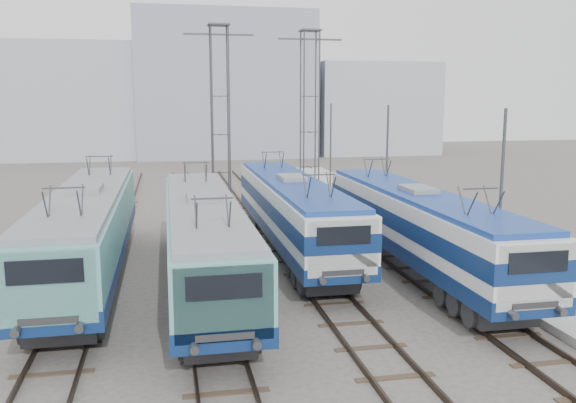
# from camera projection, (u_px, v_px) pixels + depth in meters

# --- Properties ---
(ground) EXTENTS (160.00, 160.00, 0.00)m
(ground) POSITION_uv_depth(u_px,v_px,m) (284.00, 329.00, 19.63)
(ground) COLOR #514C47
(platform) EXTENTS (4.00, 70.00, 0.30)m
(platform) POSITION_uv_depth(u_px,v_px,m) (460.00, 250.00, 29.31)
(platform) COLOR #9E9E99
(platform) RESTS_ON ground
(locomotive_far_left) EXTENTS (2.84, 17.96, 3.38)m
(locomotive_far_left) POSITION_uv_depth(u_px,v_px,m) (88.00, 227.00, 24.50)
(locomotive_far_left) COLOR navy
(locomotive_far_left) RESTS_ON ground
(locomotive_center_left) EXTENTS (2.75, 17.34, 3.26)m
(locomotive_center_left) POSITION_uv_depth(u_px,v_px,m) (204.00, 236.00, 23.23)
(locomotive_center_left) COLOR navy
(locomotive_center_left) RESTS_ON ground
(locomotive_center_right) EXTENTS (2.75, 17.37, 3.27)m
(locomotive_center_right) POSITION_uv_depth(u_px,v_px,m) (293.00, 208.00, 28.87)
(locomotive_center_right) COLOR navy
(locomotive_center_right) RESTS_ON ground
(locomotive_far_right) EXTENTS (2.71, 17.14, 3.22)m
(locomotive_far_right) POSITION_uv_depth(u_px,v_px,m) (419.00, 223.00, 25.53)
(locomotive_far_right) COLOR navy
(locomotive_far_right) RESTS_ON ground
(catenary_tower_west) EXTENTS (4.50, 1.20, 12.00)m
(catenary_tower_west) POSITION_uv_depth(u_px,v_px,m) (220.00, 109.00, 39.80)
(catenary_tower_west) COLOR #3F4247
(catenary_tower_west) RESTS_ON ground
(catenary_tower_east) EXTENTS (4.50, 1.20, 12.00)m
(catenary_tower_east) POSITION_uv_depth(u_px,v_px,m) (310.00, 109.00, 42.99)
(catenary_tower_east) COLOR #3F4247
(catenary_tower_east) RESTS_ON ground
(mast_front) EXTENTS (0.12, 0.12, 7.00)m
(mast_front) POSITION_uv_depth(u_px,v_px,m) (500.00, 203.00, 22.64)
(mast_front) COLOR #3F4247
(mast_front) RESTS_ON ground
(mast_mid) EXTENTS (0.12, 0.12, 7.00)m
(mast_mid) POSITION_uv_depth(u_px,v_px,m) (387.00, 168.00, 34.25)
(mast_mid) COLOR #3F4247
(mast_mid) RESTS_ON ground
(mast_rear) EXTENTS (0.12, 0.12, 7.00)m
(mast_rear) POSITION_uv_depth(u_px,v_px,m) (331.00, 150.00, 45.85)
(mast_rear) COLOR #3F4247
(mast_rear) RESTS_ON ground
(building_west) EXTENTS (18.00, 12.00, 14.00)m
(building_west) POSITION_uv_depth(u_px,v_px,m) (79.00, 101.00, 75.71)
(building_west) COLOR #9BA2AE
(building_west) RESTS_ON ground
(building_center) EXTENTS (22.00, 14.00, 18.00)m
(building_center) POSITION_uv_depth(u_px,v_px,m) (224.00, 86.00, 78.85)
(building_center) COLOR #868FA3
(building_center) RESTS_ON ground
(building_east) EXTENTS (16.00, 12.00, 12.00)m
(building_east) POSITION_uv_depth(u_px,v_px,m) (370.00, 109.00, 83.22)
(building_east) COLOR #9BA2AE
(building_east) RESTS_ON ground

